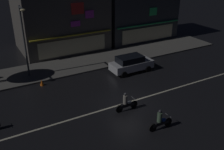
# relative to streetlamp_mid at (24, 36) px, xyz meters

# --- Properties ---
(ground_plane) EXTENTS (140.00, 140.00, 0.00)m
(ground_plane) POSITION_rel_streetlamp_mid_xyz_m (5.71, -8.47, -4.08)
(ground_plane) COLOR black
(lane_divider_stripe) EXTENTS (33.29, 0.16, 0.01)m
(lane_divider_stripe) POSITION_rel_streetlamp_mid_xyz_m (5.71, -8.47, -4.08)
(lane_divider_stripe) COLOR beige
(lane_divider_stripe) RESTS_ON ground
(sidewalk_far) EXTENTS (35.04, 4.72, 0.14)m
(sidewalk_far) POSITION_rel_streetlamp_mid_xyz_m (5.71, 0.76, -4.01)
(sidewalk_far) COLOR #5B5954
(sidewalk_far) RESTS_ON ground
(storefront_left_block) EXTENTS (10.03, 6.48, 7.28)m
(storefront_left_block) POSITION_rel_streetlamp_mid_xyz_m (16.22, 6.28, -0.45)
(storefront_left_block) COLOR #383A3F
(storefront_left_block) RESTS_ON ground
(storefront_center_block) EXTENTS (9.98, 8.06, 6.79)m
(storefront_center_block) POSITION_rel_streetlamp_mid_xyz_m (5.71, 7.07, -0.69)
(storefront_center_block) COLOR #56514C
(storefront_center_block) RESTS_ON ground
(streetlamp_mid) EXTENTS (0.44, 1.64, 6.63)m
(streetlamp_mid) POSITION_rel_streetlamp_mid_xyz_m (0.00, 0.00, 0.00)
(streetlamp_mid) COLOR #47494C
(streetlamp_mid) RESTS_ON sidewalk_far
(parked_car_trailing) EXTENTS (4.30, 1.98, 1.67)m
(parked_car_trailing) POSITION_rel_streetlamp_mid_xyz_m (9.22, -3.48, -3.21)
(parked_car_trailing) COLOR silver
(parked_car_trailing) RESTS_ON ground
(motorcycle_lead) EXTENTS (1.90, 0.60, 1.52)m
(motorcycle_lead) POSITION_rel_streetlamp_mid_xyz_m (5.75, -12.40, -3.45)
(motorcycle_lead) COLOR black
(motorcycle_lead) RESTS_ON ground
(motorcycle_following) EXTENTS (1.90, 0.60, 1.52)m
(motorcycle_following) POSITION_rel_streetlamp_mid_xyz_m (4.99, -9.34, -3.45)
(motorcycle_following) COLOR black
(motorcycle_following) RESTS_ON ground
(traffic_cone) EXTENTS (0.36, 0.36, 0.55)m
(traffic_cone) POSITION_rel_streetlamp_mid_xyz_m (0.56, -2.16, -3.81)
(traffic_cone) COLOR orange
(traffic_cone) RESTS_ON ground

